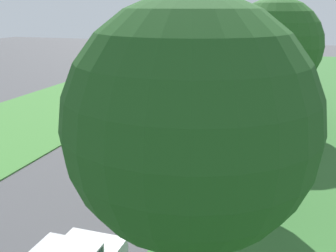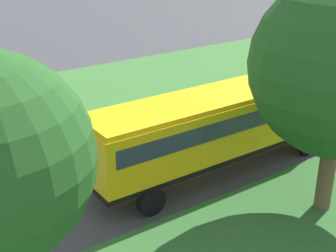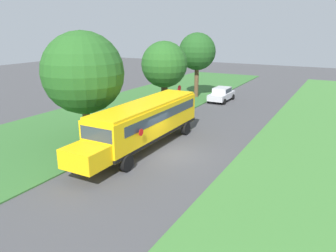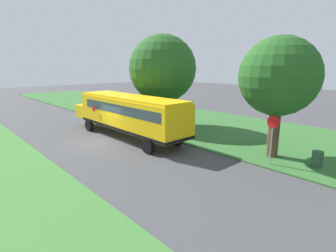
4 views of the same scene
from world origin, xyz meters
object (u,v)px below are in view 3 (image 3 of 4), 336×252
Objects in this scene: school_bus at (145,121)px; trash_bin at (174,103)px; car_silver_nearest at (222,94)px; stop_sign at (179,95)px; oak_tree_far_end at (197,52)px; oak_tree_beside_bus at (82,73)px; oak_tree_roadside_mid at (165,65)px.

school_bus is 13.80× the size of trash_bin.
trash_bin is at bearing 108.36° from school_bus.
car_silver_nearest is 1.61× the size of stop_sign.
trash_bin is (0.18, -6.06, -4.90)m from oak_tree_far_end.
car_silver_nearest is 7.45m from stop_sign.
car_silver_nearest is at bearing 91.98° from school_bus.
stop_sign is at bearing 80.20° from oak_tree_beside_bus.
school_bus is 1.57× the size of oak_tree_beside_bus.
oak_tree_far_end reaches higher than oak_tree_roadside_mid.
trash_bin is at bearing -88.26° from oak_tree_far_end.
oak_tree_beside_bus is 11.75m from stop_sign.
school_bus reaches higher than stop_sign.
oak_tree_beside_bus is 8.81× the size of trash_bin.
oak_tree_roadside_mid is at bearing 111.18° from school_bus.
school_bus is at bearing -76.50° from stop_sign.
school_bus is 10.47m from oak_tree_roadside_mid.
school_bus is 5.45m from oak_tree_beside_bus.
oak_tree_roadside_mid is at bearing -111.56° from car_silver_nearest.
stop_sign is (1.71, -7.90, -3.61)m from oak_tree_far_end.
oak_tree_beside_bus reaches higher than trash_bin.
car_silver_nearest is 4.89× the size of trash_bin.
oak_tree_roadside_mid reaches higher than trash_bin.
car_silver_nearest is 0.56× the size of oak_tree_beside_bus.
car_silver_nearest is 19.13m from oak_tree_beside_bus.
trash_bin is (-3.33, -5.33, -0.43)m from car_silver_nearest.
school_bus is 17.19m from car_silver_nearest.
stop_sign is (-2.39, 9.97, -0.19)m from school_bus.
oak_tree_roadside_mid reaches higher than stop_sign.
oak_tree_roadside_mid is (0.66, 10.56, -0.37)m from oak_tree_beside_bus.
trash_bin is at bearing 96.51° from oak_tree_roadside_mid.
oak_tree_roadside_mid is 8.49m from oak_tree_far_end.
car_silver_nearest is at bearing 78.51° from oak_tree_beside_bus.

